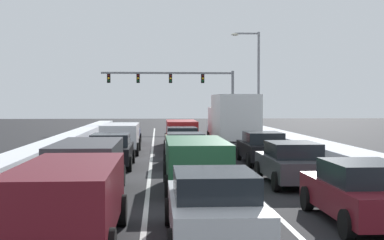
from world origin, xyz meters
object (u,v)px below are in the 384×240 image
(sedan_maroon_right_lane_nearest, at_px, (362,192))
(suv_green_center_lane_second, at_px, (196,159))
(suv_white_left_lane_fourth, at_px, (121,135))
(sedan_charcoal_right_lane_second, at_px, (292,163))
(sedan_black_left_lane_third, at_px, (111,150))
(traffic_light_gantry, at_px, (183,83))
(suv_charcoal_left_lane_second, at_px, (87,163))
(box_truck_right_lane_fourth, at_px, (233,119))
(sedan_black_right_lane_third, at_px, (262,148))
(sedan_silver_center_lane_nearest, at_px, (214,206))
(street_lamp_right_mid, at_px, (255,74))
(sedan_navy_right_lane_fifth, at_px, (222,130))
(sedan_tan_center_lane_fourth, at_px, (182,140))
(suv_red_center_lane_fifth, at_px, (181,130))
(suv_maroon_left_lane_nearest, at_px, (69,196))
(sedan_gray_center_lane_third, at_px, (186,149))
(sedan_navy_left_lane_fifth, at_px, (126,133))

(sedan_maroon_right_lane_nearest, bearing_deg, suv_green_center_lane_second, 124.55)
(suv_white_left_lane_fourth, bearing_deg, sedan_charcoal_right_lane_second, -60.30)
(sedan_black_left_lane_third, relative_size, traffic_light_gantry, 0.32)
(suv_white_left_lane_fourth, bearing_deg, suv_charcoal_left_lane_second, -90.54)
(sedan_black_left_lane_third, bearing_deg, suv_white_left_lane_fourth, 90.09)
(sedan_charcoal_right_lane_second, height_order, box_truck_right_lane_fourth, box_truck_right_lane_fourth)
(sedan_charcoal_right_lane_second, bearing_deg, sedan_black_right_lane_third, 88.27)
(sedan_maroon_right_lane_nearest, relative_size, sedan_silver_center_lane_nearest, 1.00)
(street_lamp_right_mid, bearing_deg, suv_charcoal_left_lane_second, -109.18)
(sedan_maroon_right_lane_nearest, relative_size, traffic_light_gantry, 0.32)
(sedan_black_right_lane_third, bearing_deg, sedan_charcoal_right_lane_second, -91.73)
(sedan_navy_right_lane_fifth, bearing_deg, street_lamp_right_mid, 64.68)
(sedan_black_right_lane_third, height_order, sedan_tan_center_lane_fourth, same)
(sedan_tan_center_lane_fourth, distance_m, traffic_light_gantry, 27.07)
(suv_charcoal_left_lane_second, bearing_deg, sedan_navy_right_lane_fifth, 73.18)
(sedan_black_left_lane_third, bearing_deg, box_truck_right_lane_fourth, 51.67)
(sedan_charcoal_right_lane_second, relative_size, suv_green_center_lane_second, 0.92)
(sedan_black_right_lane_third, distance_m, suv_red_center_lane_fifth, 11.39)
(sedan_navy_right_lane_fifth, distance_m, suv_charcoal_left_lane_second, 24.64)
(suv_red_center_lane_fifth, xyz_separation_m, suv_maroon_left_lane_nearest, (-3.41, -25.06, 0.00))
(suv_maroon_left_lane_nearest, bearing_deg, suv_green_center_lane_second, 65.53)
(sedan_black_right_lane_third, xyz_separation_m, sedan_gray_center_lane_third, (-3.68, -0.49, 0.00))
(suv_red_center_lane_fifth, distance_m, sedan_navy_left_lane_fifth, 4.01)
(sedan_black_right_lane_third, distance_m, sedan_navy_right_lane_fifth, 15.49)
(sedan_navy_right_lane_fifth, relative_size, sedan_gray_center_lane_third, 1.00)
(suv_charcoal_left_lane_second, bearing_deg, suv_red_center_lane_fifth, 78.63)
(sedan_charcoal_right_lane_second, xyz_separation_m, sedan_black_left_lane_third, (-6.85, 5.43, 0.00))
(street_lamp_right_mid, bearing_deg, suv_maroon_left_lane_nearest, -105.74)
(box_truck_right_lane_fourth, distance_m, traffic_light_gantry, 24.63)
(sedan_navy_right_lane_fifth, height_order, traffic_light_gantry, traffic_light_gantry)
(sedan_charcoal_right_lane_second, bearing_deg, suv_charcoal_left_lane_second, -166.34)
(sedan_gray_center_lane_third, bearing_deg, suv_white_left_lane_fourth, 118.91)
(sedan_charcoal_right_lane_second, distance_m, sedan_navy_left_lane_fifth, 19.89)
(suv_white_left_lane_fourth, bearing_deg, sedan_black_left_lane_third, -89.91)
(sedan_maroon_right_lane_nearest, height_order, sedan_navy_left_lane_fifth, same)
(sedan_black_right_lane_third, bearing_deg, box_truck_right_lane_fourth, 92.81)
(sedan_navy_right_lane_fifth, bearing_deg, suv_red_center_lane_fifth, -125.69)
(sedan_tan_center_lane_fourth, height_order, sedan_navy_left_lane_fifth, same)
(suv_red_center_lane_fifth, height_order, suv_charcoal_left_lane_second, same)
(sedan_black_left_lane_third, distance_m, sedan_navy_left_lane_fifth, 13.22)
(sedan_gray_center_lane_third, bearing_deg, street_lamp_right_mid, 72.64)
(sedan_black_right_lane_third, bearing_deg, sedan_navy_right_lane_fifth, 90.21)
(sedan_maroon_right_lane_nearest, distance_m, sedan_navy_left_lane_fifth, 25.86)
(suv_green_center_lane_second, distance_m, suv_red_center_lane_fifth, 18.24)
(box_truck_right_lane_fourth, relative_size, suv_green_center_lane_second, 1.47)
(suv_red_center_lane_fifth, bearing_deg, sedan_black_right_lane_third, -72.78)
(sedan_gray_center_lane_third, bearing_deg, suv_charcoal_left_lane_second, -114.75)
(suv_green_center_lane_second, relative_size, sedan_black_left_lane_third, 1.09)
(box_truck_right_lane_fourth, height_order, sedan_tan_center_lane_fourth, box_truck_right_lane_fourth)
(suv_maroon_left_lane_nearest, height_order, street_lamp_right_mid, street_lamp_right_mid)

